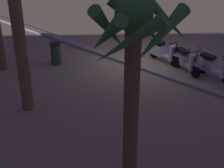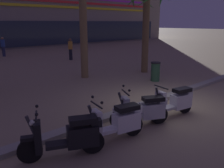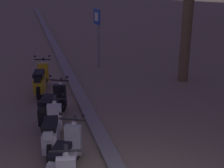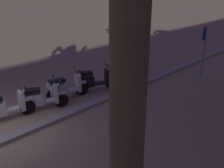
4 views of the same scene
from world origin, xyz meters
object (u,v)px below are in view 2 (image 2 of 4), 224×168
Objects in this scene: palm_tree_by_mall_entrance at (147,6)px; pedestrian_by_palm_tree at (3,46)px; scooter_white_lead_nearest at (118,122)px; scooter_silver_tail_end at (144,110)px; scooter_white_last_in_row at (175,102)px; litter_bin at (155,71)px; pedestrian_window_shopping at (70,49)px; scooter_black_mid_front at (69,137)px.

palm_tree_by_mall_entrance is 13.31m from pedestrian_by_palm_tree.
scooter_white_lead_nearest is 9.16m from palm_tree_by_mall_entrance.
scooter_white_last_in_row is at bearing -8.02° from scooter_silver_tail_end.
scooter_white_lead_nearest is 1.09× the size of scooter_silver_tail_end.
scooter_white_last_in_row is 4.59m from litter_bin.
scooter_white_lead_nearest is 13.49m from pedestrian_window_shopping.
scooter_silver_tail_end is 17.42m from pedestrian_by_palm_tree.
scooter_white_last_in_row is at bearing -107.92° from pedestrian_window_shopping.
scooter_white_last_in_row is 1.08× the size of pedestrian_window_shopping.
palm_tree_by_mall_entrance is at bearing -84.44° from pedestrian_window_shopping.
pedestrian_by_palm_tree is 14.45m from litter_bin.
scooter_silver_tail_end is at bearing -0.26° from scooter_black_mid_front.
palm_tree_by_mall_entrance is at bearing -72.63° from pedestrian_by_palm_tree.
scooter_black_mid_front is 2.43m from scooter_silver_tail_end.
scooter_white_lead_nearest is at bearing -99.96° from pedestrian_by_palm_tree.
pedestrian_by_palm_tree reaches higher than scooter_silver_tail_end.
palm_tree_by_mall_entrance reaches higher than scooter_white_last_in_row.
pedestrian_by_palm_tree reaches higher than litter_bin.
scooter_black_mid_front reaches higher than litter_bin.
litter_bin is (6.92, 3.08, 0.02)m from scooter_black_mid_front.
pedestrian_window_shopping reaches higher than scooter_black_mid_front.
scooter_white_lead_nearest is 2.39m from scooter_white_last_in_row.
pedestrian_window_shopping is (5.13, 11.81, 0.42)m from scooter_silver_tail_end.
scooter_white_last_in_row is 17.50m from pedestrian_by_palm_tree.
pedestrian_by_palm_tree is at bearing 120.27° from pedestrian_window_shopping.
pedestrian_by_palm_tree is (0.67, 17.49, 0.41)m from scooter_white_last_in_row.
scooter_black_mid_front is at bearing -156.02° from litter_bin.
scooter_white_last_in_row is at bearing -131.88° from palm_tree_by_mall_entrance.
pedestrian_window_shopping reaches higher than pedestrian_by_palm_tree.
scooter_white_lead_nearest reaches higher than scooter_white_last_in_row.
pedestrian_window_shopping reaches higher than scooter_silver_tail_end.
scooter_white_lead_nearest is 0.97× the size of scooter_white_last_in_row.
palm_tree_by_mall_entrance is at bearing 53.89° from litter_bin.
pedestrian_by_palm_tree is at bearing 107.37° from palm_tree_by_mall_entrance.
pedestrian_by_palm_tree is 1.00× the size of pedestrian_window_shopping.
palm_tree_by_mall_entrance reaches higher than pedestrian_by_palm_tree.
scooter_black_mid_front is 1.03× the size of pedestrian_window_shopping.
pedestrian_by_palm_tree is (1.93, 17.31, 0.42)m from scooter_silver_tail_end.
litter_bin is (3.23, 3.27, 0.03)m from scooter_white_last_in_row.
scooter_white_lead_nearest reaches higher than litter_bin.
pedestrian_window_shopping is (6.27, 11.94, 0.41)m from scooter_white_lead_nearest.
pedestrian_window_shopping is (-0.67, 6.91, -2.82)m from palm_tree_by_mall_entrance.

